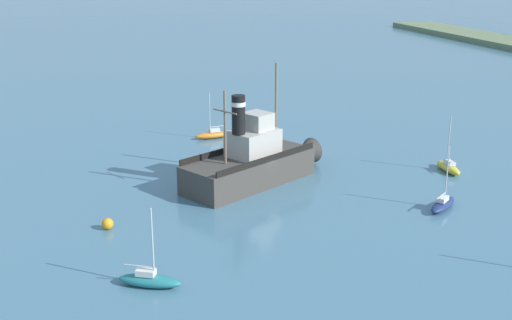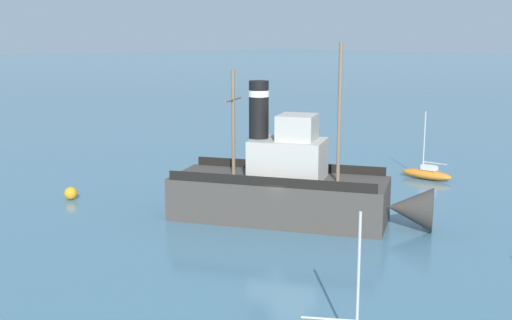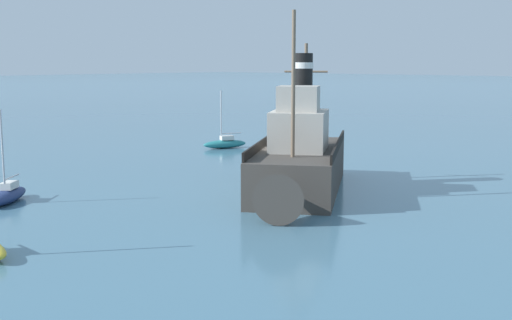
# 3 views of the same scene
# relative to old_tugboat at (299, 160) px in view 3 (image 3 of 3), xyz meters

# --- Properties ---
(ground_plane) EXTENTS (600.00, 600.00, 0.00)m
(ground_plane) POSITION_rel_old_tugboat_xyz_m (1.08, 0.16, -1.83)
(ground_plane) COLOR #477289
(old_tugboat) EXTENTS (10.30, 14.08, 9.90)m
(old_tugboat) POSITION_rel_old_tugboat_xyz_m (0.00, 0.00, 0.00)
(old_tugboat) COLOR #423D38
(old_tugboat) RESTS_ON ground
(sailboat_navy) EXTENTS (3.24, 3.65, 4.90)m
(sailboat_navy) POSITION_rel_old_tugboat_xyz_m (9.75, 12.24, -1.40)
(sailboat_navy) COLOR navy
(sailboat_navy) RESTS_ON ground
(sailboat_teal) EXTENTS (2.66, 3.90, 4.90)m
(sailboat_teal) POSITION_rel_old_tugboat_xyz_m (16.12, -10.58, -1.40)
(sailboat_teal) COLOR #23757A
(sailboat_teal) RESTS_ON ground
(mooring_buoy) EXTENTS (0.82, 0.82, 0.82)m
(mooring_buoy) POSITION_rel_old_tugboat_xyz_m (7.02, -12.54, -1.42)
(mooring_buoy) COLOR orange
(mooring_buoy) RESTS_ON ground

